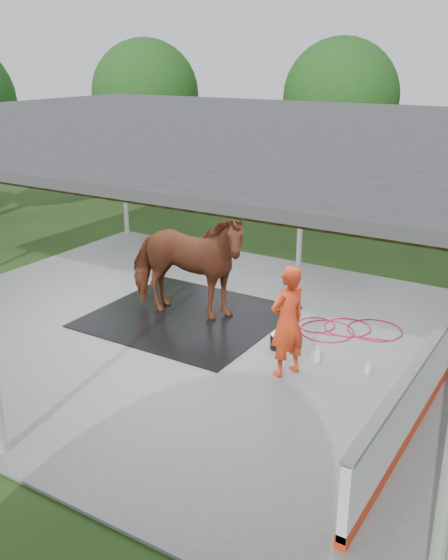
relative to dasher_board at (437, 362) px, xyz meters
The scene contains 12 objects.
ground 4.64m from the dasher_board, behind, with size 100.00×100.00×0.00m, color #1E3814.
concrete_slab 4.63m from the dasher_board, behind, with size 12.00×10.00×0.05m, color slate.
pavilion_structure 5.70m from the dasher_board, behind, with size 12.60×10.60×4.05m.
dasher_board is the anchor object (origin of this frame).
tree_belt 5.43m from the dasher_board, 168.18° to the left, with size 28.00×28.00×5.80m.
rubber_mat 5.17m from the dasher_board, behind, with size 3.65×3.42×0.03m, color black.
horse 5.18m from the dasher_board, behind, with size 1.20×2.64×2.23m, color brown.
handler 2.44m from the dasher_board, 163.87° to the right, with size 0.70×0.46×1.93m, color red.
wash_bucket 2.88m from the dasher_board, behind, with size 0.31×0.31×0.29m.
soap_bottle_a 2.04m from the dasher_board, behind, with size 0.12×0.12×0.31m, color silver.
soap_bottle_b 1.20m from the dasher_board, behind, with size 0.10×0.10×0.22m, color #338CD8.
hose_coil 2.69m from the dasher_board, 143.47° to the left, with size 2.01×1.61×0.02m.
Camera 1 is at (6.35, -9.25, 5.15)m, focal length 40.00 mm.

